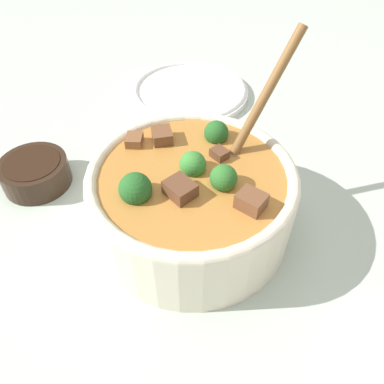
% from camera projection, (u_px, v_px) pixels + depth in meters
% --- Properties ---
extents(ground_plane, '(4.00, 4.00, 0.00)m').
position_uv_depth(ground_plane, '(192.00, 226.00, 0.51)').
color(ground_plane, '#ADBCAD').
extents(stew_bowl, '(0.26, 0.26, 0.24)m').
position_uv_depth(stew_bowl, '(192.00, 195.00, 0.47)').
color(stew_bowl, beige).
rests_on(stew_bowl, ground_plane).
extents(condiment_bowl, '(0.10, 0.10, 0.04)m').
position_uv_depth(condiment_bowl, '(35.00, 172.00, 0.56)').
color(condiment_bowl, black).
rests_on(condiment_bowl, ground_plane).
extents(empty_plate, '(0.23, 0.23, 0.02)m').
position_uv_depth(empty_plate, '(189.00, 91.00, 0.75)').
color(empty_plate, white).
rests_on(empty_plate, ground_plane).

